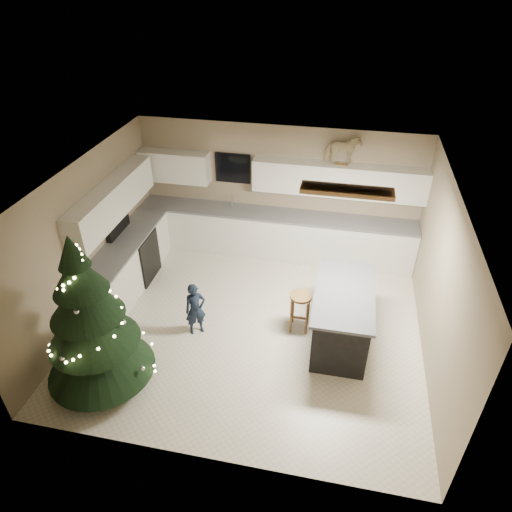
% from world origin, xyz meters
% --- Properties ---
extents(ground_plane, '(5.50, 5.50, 0.00)m').
position_xyz_m(ground_plane, '(0.00, 0.00, 0.00)').
color(ground_plane, beige).
extents(room_shell, '(5.52, 5.02, 2.61)m').
position_xyz_m(room_shell, '(0.02, 0.00, 1.75)').
color(room_shell, gray).
rests_on(room_shell, ground_plane).
extents(cabinetry, '(5.50, 3.20, 2.00)m').
position_xyz_m(cabinetry, '(-0.91, 1.65, 0.76)').
color(cabinetry, silver).
rests_on(cabinetry, ground_plane).
extents(island, '(0.90, 1.70, 0.95)m').
position_xyz_m(island, '(1.45, -0.06, 0.48)').
color(island, black).
rests_on(island, ground_plane).
extents(bar_stool, '(0.36, 0.36, 0.69)m').
position_xyz_m(bar_stool, '(0.79, 0.08, 0.52)').
color(bar_stool, brown).
rests_on(bar_stool, ground_plane).
extents(christmas_tree, '(1.55, 1.49, 2.47)m').
position_xyz_m(christmas_tree, '(-1.85, -1.60, 1.02)').
color(christmas_tree, '#3F2816').
rests_on(christmas_tree, ground_plane).
extents(toddler, '(0.41, 0.38, 0.93)m').
position_xyz_m(toddler, '(-0.85, -0.34, 0.47)').
color(toddler, '#132137').
rests_on(toddler, ground_plane).
extents(rocking_horse, '(0.67, 0.43, 0.54)m').
position_xyz_m(rocking_horse, '(1.17, 2.32, 2.28)').
color(rocking_horse, brown).
rests_on(rocking_horse, cabinetry).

